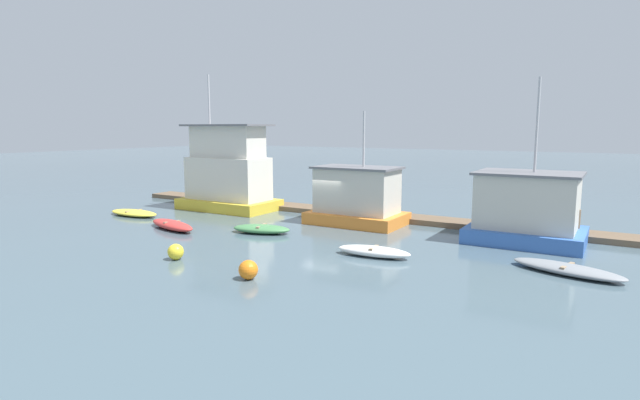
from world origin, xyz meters
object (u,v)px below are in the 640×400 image
Objects in this scene: houseboat_orange at (357,198)px; mooring_post_near_left at (324,199)px; houseboat_yellow at (228,173)px; mooring_post_centre at (577,226)px; dinghy_green at (261,229)px; houseboat_blue at (527,210)px; dinghy_white at (374,251)px; dinghy_yellow at (134,213)px; buoy_yellow at (176,252)px; mooring_post_far_right at (232,193)px; dinghy_grey at (567,269)px; dinghy_red at (172,225)px; buoy_orange at (248,270)px.

houseboat_orange is 2.99× the size of mooring_post_near_left.
houseboat_yellow is at bearing 179.06° from houseboat_orange.
houseboat_orange is 3.97× the size of mooring_post_centre.
mooring_post_centre is (10.99, 1.11, -0.69)m from houseboat_orange.
houseboat_orange is 5.80m from dinghy_green.
houseboat_blue is 2.34× the size of dinghy_white.
houseboat_yellow reaches higher than dinghy_yellow.
buoy_yellow is (-13.81, -11.88, -0.46)m from mooring_post_centre.
dinghy_green is 1.01× the size of dinghy_white.
dinghy_green is 9.27m from mooring_post_far_right.
dinghy_red is at bearing -174.70° from dinghy_grey.
dinghy_white is 1.56× the size of mooring_post_near_left.
mooring_post_near_left reaches higher than dinghy_white.
houseboat_yellow is at bearing 166.76° from dinghy_grey.
houseboat_blue is at bearing 21.36° from dinghy_red.
mooring_post_centre reaches higher than buoy_yellow.
dinghy_grey is at bearing -22.71° from mooring_post_near_left.
mooring_post_far_right is at bearing 176.78° from houseboat_blue.
mooring_post_far_right is 2.94× the size of buoy_yellow.
mooring_post_centre is at bearing 22.73° from dinghy_green.
houseboat_blue reaches higher than dinghy_grey.
dinghy_red is at bearing -140.10° from houseboat_orange.
dinghy_grey is 2.67× the size of mooring_post_centre.
dinghy_red is 2.07× the size of mooring_post_far_right.
mooring_post_near_left is 3.00× the size of buoy_orange.
houseboat_yellow is 4.21× the size of mooring_post_near_left.
dinghy_grey is at bearing 5.30° from dinghy_red.
mooring_post_centre is at bearing 2.66° from houseboat_yellow.
houseboat_blue is at bearing 114.94° from dinghy_grey.
houseboat_blue is 11.78m from mooring_post_near_left.
dinghy_green is at bearing -158.08° from houseboat_blue.
buoy_yellow is (-11.73, -10.81, -1.22)m from houseboat_blue.
buoy_yellow reaches higher than dinghy_grey.
dinghy_white is at bearing -27.14° from mooring_post_far_right.
dinghy_red reaches higher than dinghy_green.
dinghy_white is at bearing -47.04° from mooring_post_near_left.
dinghy_green is (-11.96, -4.81, -1.33)m from houseboat_blue.
houseboat_orange is 1.49× the size of dinghy_grey.
dinghy_grey is 15.20m from buoy_yellow.
mooring_post_near_left reaches higher than dinghy_green.
dinghy_green is 14.17m from dinghy_grey.
mooring_post_far_right is at bearing 121.29° from houseboat_yellow.
mooring_post_far_right is 1.23× the size of mooring_post_centre.
houseboat_blue is 2.05× the size of dinghy_yellow.
mooring_post_far_right is at bearing 152.86° from dinghy_white.
houseboat_yellow is at bearing 55.87° from dinghy_yellow.
houseboat_orange is at bearing 39.90° from dinghy_red.
houseboat_blue is 11.63× the size of buoy_yellow.
houseboat_orange is at bearing -6.25° from mooring_post_far_right.
houseboat_orange is at bearing 20.26° from dinghy_yellow.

